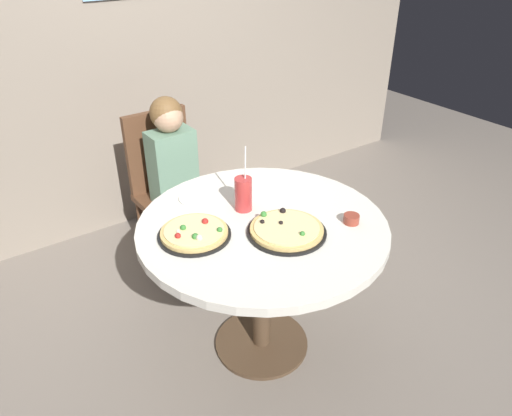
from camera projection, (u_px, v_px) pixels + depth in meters
ground_plane at (261, 343)px, 2.50m from camera, size 8.00×8.00×0.00m
wall_with_window at (109, 9)px, 2.91m from camera, size 5.20×0.14×2.90m
dining_table at (262, 243)px, 2.18m from camera, size 1.12×1.12×0.75m
chair_wooden at (167, 181)px, 2.95m from camera, size 0.41×0.41×0.95m
diner_child at (181, 199)px, 2.84m from camera, size 0.26×0.41×1.08m
pizza_veggie at (286, 230)px, 2.04m from camera, size 0.34×0.34×0.05m
pizza_cheese at (194, 233)px, 2.02m from camera, size 0.31×0.31×0.05m
soda_cup at (243, 194)px, 2.18m from camera, size 0.08×0.08×0.31m
sauce_bowl at (351, 219)px, 2.11m from camera, size 0.07×0.07×0.04m
plate_small at (198, 198)px, 2.30m from camera, size 0.18×0.18×0.01m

